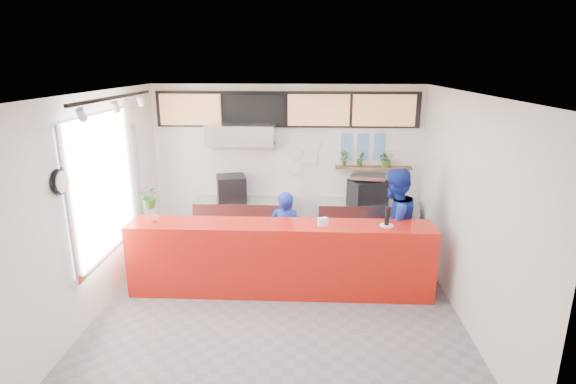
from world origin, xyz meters
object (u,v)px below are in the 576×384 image
at_px(staff_center, 285,235).
at_px(pepper_mill, 387,216).
at_px(service_counter, 280,258).
at_px(panini_oven, 231,188).
at_px(espresso_machine, 368,191).
at_px(staff_right, 393,225).

relative_size(staff_center, pepper_mill, 5.36).
relative_size(service_counter, panini_oven, 8.81).
distance_m(service_counter, espresso_machine, 2.40).
bearing_deg(staff_right, staff_center, -39.51).
bearing_deg(espresso_machine, staff_center, -160.58).
bearing_deg(panini_oven, staff_right, -40.01).
bearing_deg(staff_center, staff_right, -170.94).
bearing_deg(service_counter, espresso_machine, 50.35).
xyz_separation_m(service_counter, staff_center, (0.04, 0.51, 0.17)).
height_order(panini_oven, pepper_mill, pepper_mill).
bearing_deg(staff_right, espresso_machine, -118.60).
bearing_deg(pepper_mill, panini_oven, 144.79).
bearing_deg(staff_right, service_counter, -23.09).
xyz_separation_m(service_counter, panini_oven, (-1.02, 1.80, 0.58)).
distance_m(service_counter, staff_center, 0.54).
bearing_deg(service_counter, pepper_mill, -0.40).
bearing_deg(service_counter, staff_center, 85.03).
height_order(staff_center, pepper_mill, staff_center).
distance_m(staff_right, pepper_mill, 0.65).
bearing_deg(panini_oven, service_counter, -75.45).
distance_m(service_counter, panini_oven, 2.15).
height_order(service_counter, espresso_machine, espresso_machine).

